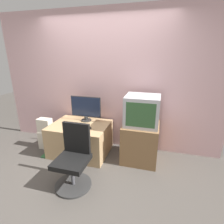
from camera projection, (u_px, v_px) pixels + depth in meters
ground_plane at (79, 184)px, 2.56m from camera, size 12.00×12.00×0.00m
wall_back at (105, 82)px, 3.36m from camera, size 4.40×0.05×2.60m
desk at (81, 138)px, 3.32m from camera, size 1.05×0.81×0.58m
side_stand at (140, 142)px, 3.09m from camera, size 0.61×0.62×0.68m
main_monitor at (86, 108)px, 3.34m from camera, size 0.60×0.20×0.48m
keyboard at (77, 127)px, 3.10m from camera, size 0.34×0.13×0.01m
mouse at (90, 128)px, 3.04m from camera, size 0.05×0.04×0.04m
crt_tv at (142, 111)px, 2.89m from camera, size 0.56×0.50×0.50m
office_chair at (74, 161)px, 2.47m from camera, size 0.52×0.52×0.90m
cardboard_box_lower at (47, 140)px, 3.51m from camera, size 0.28×0.17×0.36m
cardboard_box_upper at (45, 125)px, 3.41m from camera, size 0.26×0.16×0.27m
book at (47, 156)px, 3.25m from camera, size 0.19×0.13×0.02m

